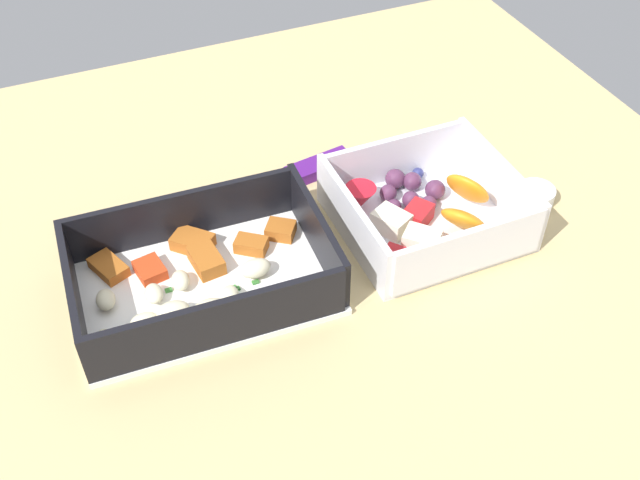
# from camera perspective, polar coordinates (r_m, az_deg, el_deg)

# --- Properties ---
(table_surface) EXTENTS (0.80, 0.80, 0.02)m
(table_surface) POSITION_cam_1_polar(r_m,az_deg,el_deg) (0.69, 1.08, -1.45)
(table_surface) COLOR tan
(table_surface) RESTS_ON ground
(pasta_container) EXTENTS (0.22, 0.15, 0.05)m
(pasta_container) POSITION_cam_1_polar(r_m,az_deg,el_deg) (0.64, -8.94, -2.69)
(pasta_container) COLOR white
(pasta_container) RESTS_ON table_surface
(fruit_bowl) EXTENTS (0.16, 0.15, 0.05)m
(fruit_bowl) POSITION_cam_1_polar(r_m,az_deg,el_deg) (0.70, 7.96, 2.28)
(fruit_bowl) COLOR white
(fruit_bowl) RESTS_ON table_surface
(candy_bar) EXTENTS (0.07, 0.03, 0.01)m
(candy_bar) POSITION_cam_1_polar(r_m,az_deg,el_deg) (0.76, -0.05, 5.58)
(candy_bar) COLOR #51197A
(candy_bar) RESTS_ON table_surface
(paper_cup_liner) EXTENTS (0.04, 0.04, 0.02)m
(paper_cup_liner) POSITION_cam_1_polar(r_m,az_deg,el_deg) (0.75, 16.04, 3.28)
(paper_cup_liner) COLOR white
(paper_cup_liner) RESTS_ON table_surface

